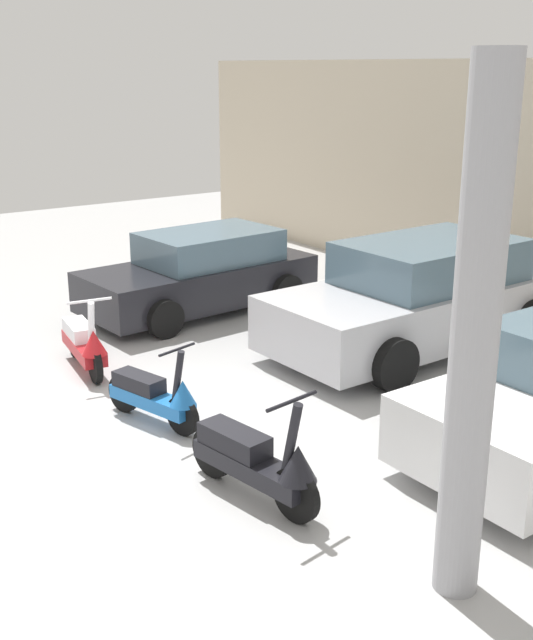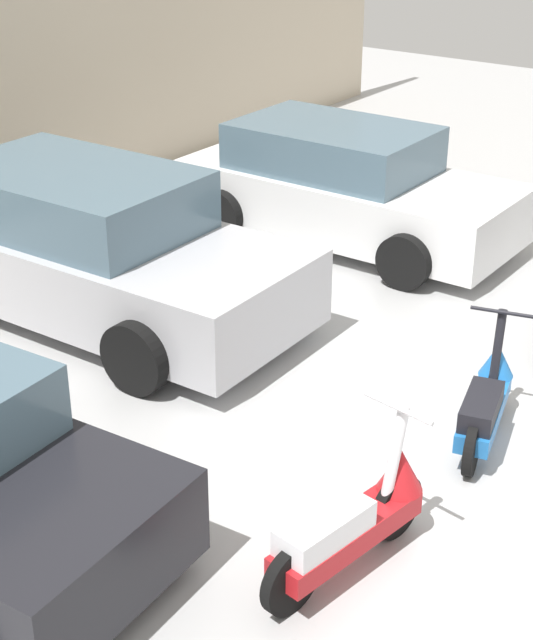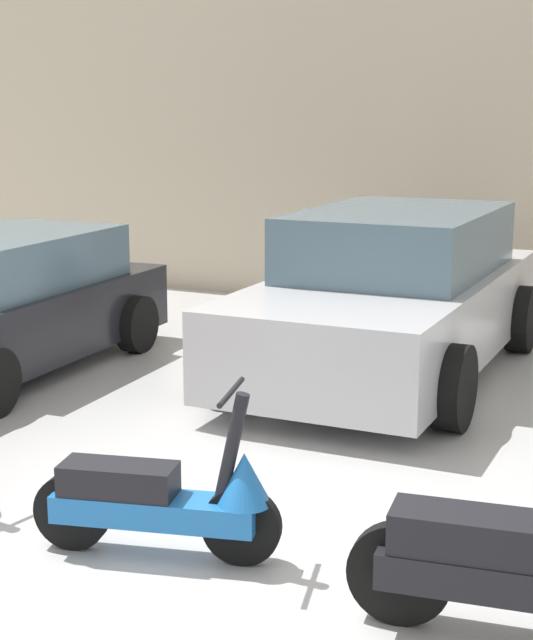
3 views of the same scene
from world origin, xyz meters
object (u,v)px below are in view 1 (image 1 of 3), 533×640
object	(u,v)px
scooter_front_center	(257,460)
car_rear_center	(419,297)
scooter_front_right	(155,395)
support_column_side	(474,345)
scooter_front_left	(85,343)
car_rear_left	(201,273)

from	to	relation	value
scooter_front_center	car_rear_center	size ratio (longest dim) A/B	0.36
scooter_front_right	support_column_side	world-z (taller)	support_column_side
scooter_front_center	support_column_side	bearing A→B (deg)	6.05
scooter_front_right	support_column_side	distance (m)	4.22
scooter_front_right	scooter_front_left	bearing A→B (deg)	164.55
scooter_front_left	support_column_side	world-z (taller)	support_column_side
car_rear_center	car_rear_left	bearing A→B (deg)	-65.84
car_rear_center	support_column_side	size ratio (longest dim) A/B	1.14
scooter_front_center	car_rear_left	distance (m)	6.04
support_column_side	car_rear_left	bearing A→B (deg)	163.66
car_rear_center	support_column_side	xyz separation A→B (m)	(4.07, -3.71, 1.23)
car_rear_left	car_rear_center	distance (m)	3.61
scooter_front_left	support_column_side	xyz separation A→B (m)	(5.85, 0.47, 1.56)
scooter_front_right	car_rear_center	size ratio (longest dim) A/B	0.31
car_rear_center	scooter_front_center	bearing A→B (deg)	25.73
scooter_front_center	car_rear_center	bearing A→B (deg)	108.56
scooter_front_center	car_rear_center	distance (m)	4.75
scooter_front_center	car_rear_center	world-z (taller)	car_rear_center
car_rear_left	car_rear_center	xyz separation A→B (m)	(3.25, 1.56, 0.10)
scooter_front_right	car_rear_left	size ratio (longest dim) A/B	0.36
scooter_front_right	support_column_side	bearing A→B (deg)	-7.65
scooter_front_center	car_rear_left	size ratio (longest dim) A/B	0.42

